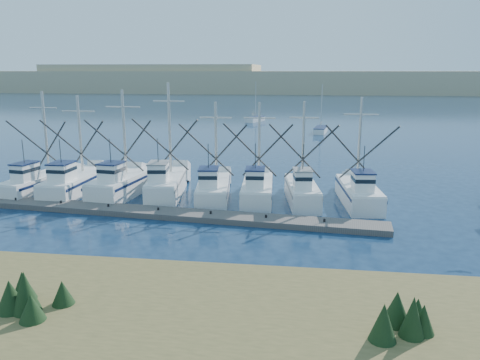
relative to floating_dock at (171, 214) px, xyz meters
name	(u,v)px	position (x,y,z in m)	size (l,w,h in m)	color
ground	(257,257)	(6.93, -6.75, -0.21)	(500.00, 500.00, 0.00)	#0D223B
shore_bank	(24,327)	(-1.07, -16.75, 0.59)	(40.00, 10.00, 1.60)	#4C422D
floating_dock	(171,214)	(0.00, 0.00, 0.00)	(30.82, 2.05, 0.41)	#58524F
dune_ridge	(299,82)	(6.93, 203.25, 4.79)	(360.00, 60.00, 10.00)	tan
trawler_fleet	(181,186)	(-0.52, 5.01, 0.78)	(30.47, 8.70, 9.39)	white
sailboat_near	(321,130)	(12.43, 48.85, 0.29)	(2.65, 6.08, 8.10)	white
sailboat_far	(255,119)	(-0.39, 65.33, 0.29)	(3.79, 6.05, 8.10)	white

